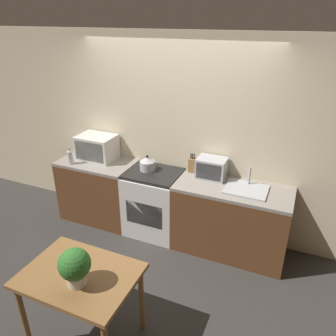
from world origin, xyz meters
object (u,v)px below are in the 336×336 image
at_px(bottle, 70,157).
at_px(toaster_oven, 212,168).
at_px(dining_table, 81,282).
at_px(kettle, 147,164).
at_px(stove_range, 154,202).
at_px(microwave, 97,147).

relative_size(bottle, toaster_oven, 0.70).
bearing_deg(dining_table, bottle, 129.76).
bearing_deg(kettle, dining_table, -82.16).
distance_m(kettle, dining_table, 1.85).
distance_m(kettle, toaster_oven, 0.84).
height_order(stove_range, kettle, kettle).
bearing_deg(microwave, bottle, -127.73).
relative_size(microwave, dining_table, 0.53).
bearing_deg(bottle, toaster_oven, 10.92).
height_order(stove_range, microwave, microwave).
bearing_deg(stove_range, toaster_oven, 12.26).
distance_m(stove_range, toaster_oven, 0.94).
relative_size(stove_range, kettle, 4.29).
distance_m(stove_range, kettle, 0.55).
bearing_deg(kettle, bottle, -167.13).
height_order(bottle, dining_table, bottle).
bearing_deg(bottle, kettle, 12.87).
xyz_separation_m(stove_range, microwave, (-0.92, 0.09, 0.62)).
bearing_deg(dining_table, stove_range, 94.65).
relative_size(stove_range, microwave, 1.75).
height_order(microwave, bottle, microwave).
xyz_separation_m(stove_range, toaster_oven, (0.72, 0.16, 0.58)).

